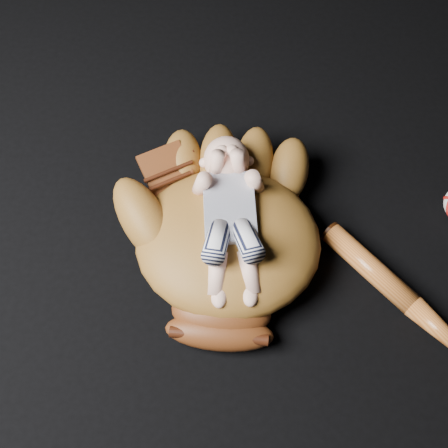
{
  "coord_description": "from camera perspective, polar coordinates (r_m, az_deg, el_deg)",
  "views": [
    {
      "loc": [
        -0.08,
        -0.58,
        1.11
      ],
      "look_at": [
        -0.08,
        0.02,
        0.08
      ],
      "focal_mm": 50.0,
      "sensor_mm": 36.0,
      "label": 1
    }
  ],
  "objects": [
    {
      "name": "baseball_glove",
      "position": [
        1.18,
        0.37,
        -1.16
      ],
      "size": [
        0.49,
        0.54,
        0.16
      ],
      "primitive_type": null,
      "rotation": [
        0.0,
        0.0,
        -0.1
      ],
      "color": "brown",
      "rests_on": "ground"
    },
    {
      "name": "baseball_bat",
      "position": [
        1.23,
        17.81,
        -7.99
      ],
      "size": [
        0.35,
        0.39,
        0.04
      ],
      "primitive_type": null,
      "rotation": [
        0.0,
        0.0,
        0.72
      ],
      "color": "#B55D23",
      "rests_on": "ground"
    },
    {
      "name": "newborn_baby",
      "position": [
        1.14,
        0.6,
        0.38
      ],
      "size": [
        0.17,
        0.35,
        0.14
      ],
      "primitive_type": null,
      "rotation": [
        0.0,
        0.0,
        0.05
      ],
      "color": "#F2B59C",
      "rests_on": "baseball_glove"
    }
  ]
}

